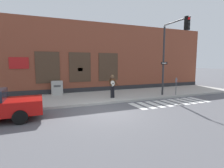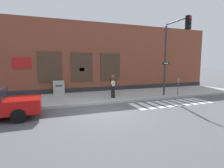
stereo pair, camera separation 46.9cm
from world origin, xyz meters
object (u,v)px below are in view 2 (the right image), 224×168
(busker, at_px, (113,85))
(traffic_light, at_px, (173,46))
(parking_meter, at_px, (178,84))
(utility_box, at_px, (59,87))

(busker, xyz_separation_m, traffic_light, (4.28, -1.33, 2.89))
(busker, xyz_separation_m, parking_meter, (5.33, -0.81, -0.04))
(busker, xyz_separation_m, utility_box, (-3.72, 3.16, -0.42))
(busker, relative_size, utility_box, 1.53)
(parking_meter, bearing_deg, busker, 171.35)
(parking_meter, distance_m, utility_box, 9.89)
(traffic_light, relative_size, parking_meter, 3.96)
(utility_box, bearing_deg, parking_meter, -23.67)
(traffic_light, distance_m, parking_meter, 3.16)
(parking_meter, height_order, utility_box, parking_meter)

